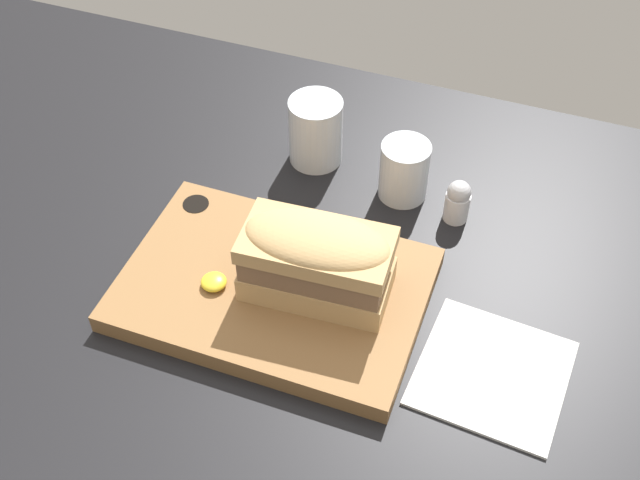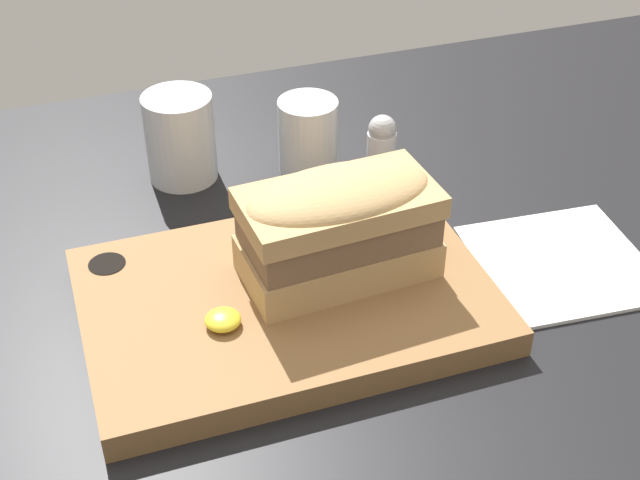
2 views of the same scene
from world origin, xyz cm
name	(u,v)px [view 1 (image 1 of 2)]	position (x,y,z in cm)	size (l,w,h in cm)	color
dining_table	(301,323)	(0.00, 0.00, 1.00)	(176.07, 100.30, 2.00)	black
serving_board	(273,288)	(-4.29, 2.09, 3.32)	(36.00, 24.47, 2.69)	olive
sandwich	(317,258)	(1.02, 2.95, 9.97)	(17.61, 9.99, 9.94)	tan
mustard_dollop	(214,282)	(-10.63, -0.82, 5.24)	(3.09, 3.09, 1.24)	yellow
water_glass	(316,135)	(-8.23, 27.61, 6.26)	(7.55, 7.55, 9.82)	silver
wine_glass	(404,173)	(5.38, 24.78, 5.72)	(6.63, 6.63, 8.32)	silver
napkin	(493,370)	(23.02, 0.44, 2.20)	(17.24, 17.04, 0.40)	white
salt_shaker	(458,201)	(13.32, 22.64, 5.13)	(3.29, 3.29, 6.25)	white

